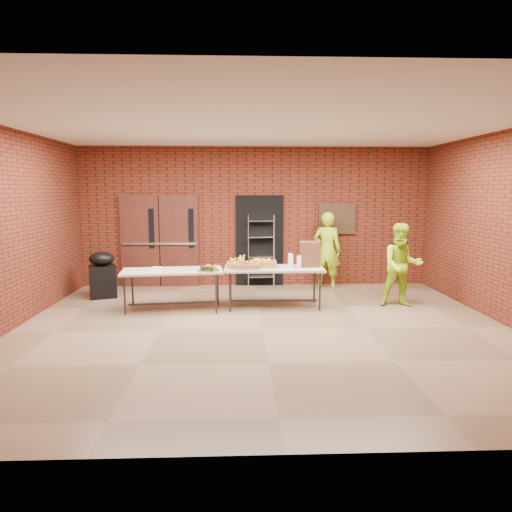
% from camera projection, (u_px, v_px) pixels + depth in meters
% --- Properties ---
extents(room, '(8.08, 7.08, 3.28)m').
position_uv_depth(room, '(263.00, 230.00, 7.08)').
color(room, brown).
rests_on(room, ground).
extents(double_doors, '(1.78, 0.12, 2.10)m').
position_uv_depth(double_doors, '(160.00, 241.00, 10.48)').
color(double_doors, '#4D2016').
rests_on(double_doors, room).
extents(dark_doorway, '(1.10, 0.06, 2.10)m').
position_uv_depth(dark_doorway, '(259.00, 241.00, 10.59)').
color(dark_doorway, black).
rests_on(dark_doorway, room).
extents(bronze_plaque, '(0.85, 0.04, 0.70)m').
position_uv_depth(bronze_plaque, '(337.00, 219.00, 10.57)').
color(bronze_plaque, '#412B1A').
rests_on(bronze_plaque, room).
extents(wire_rack, '(0.62, 0.24, 1.66)m').
position_uv_depth(wire_rack, '(261.00, 251.00, 10.48)').
color(wire_rack, silver).
rests_on(wire_rack, room).
extents(table_left, '(1.91, 0.96, 0.76)m').
position_uv_depth(table_left, '(173.00, 273.00, 8.42)').
color(table_left, tan).
rests_on(table_left, room).
extents(table_right, '(1.87, 0.80, 0.77)m').
position_uv_depth(table_right, '(274.00, 271.00, 8.63)').
color(table_right, tan).
rests_on(table_right, room).
extents(basket_bananas, '(0.42, 0.33, 0.13)m').
position_uv_depth(basket_bananas, '(238.00, 265.00, 8.57)').
color(basket_bananas, '#AC7D45').
rests_on(basket_bananas, table_right).
extents(basket_oranges, '(0.49, 0.38, 0.15)m').
position_uv_depth(basket_oranges, '(263.00, 264.00, 8.65)').
color(basket_oranges, '#AC7D45').
rests_on(basket_oranges, table_right).
extents(basket_apples, '(0.45, 0.35, 0.14)m').
position_uv_depth(basket_apples, '(246.00, 266.00, 8.45)').
color(basket_apples, '#AC7D45').
rests_on(basket_apples, table_right).
extents(muffin_tray, '(0.39, 0.39, 0.10)m').
position_uv_depth(muffin_tray, '(209.00, 268.00, 8.35)').
color(muffin_tray, '#194C14').
rests_on(muffin_tray, table_left).
extents(napkin_box, '(0.17, 0.11, 0.06)m').
position_uv_depth(napkin_box, '(157.00, 269.00, 8.39)').
color(napkin_box, white).
rests_on(napkin_box, table_left).
extents(coffee_dispenser, '(0.36, 0.32, 0.48)m').
position_uv_depth(coffee_dispenser, '(309.00, 254.00, 8.72)').
color(coffee_dispenser, brown).
rests_on(coffee_dispenser, table_right).
extents(cup_stack_front, '(0.08, 0.08, 0.25)m').
position_uv_depth(cup_stack_front, '(291.00, 261.00, 8.55)').
color(cup_stack_front, white).
rests_on(cup_stack_front, table_right).
extents(cup_stack_mid, '(0.08, 0.08, 0.24)m').
position_uv_depth(cup_stack_mid, '(299.00, 262.00, 8.48)').
color(cup_stack_mid, white).
rests_on(cup_stack_mid, table_right).
extents(cup_stack_back, '(0.09, 0.09, 0.26)m').
position_uv_depth(cup_stack_back, '(290.00, 260.00, 8.69)').
color(cup_stack_back, white).
rests_on(cup_stack_back, table_right).
extents(covered_grill, '(0.64, 0.59, 0.96)m').
position_uv_depth(covered_grill, '(103.00, 275.00, 9.44)').
color(covered_grill, black).
rests_on(covered_grill, room).
extents(volunteer_woman, '(0.75, 0.64, 1.74)m').
position_uv_depth(volunteer_woman, '(327.00, 250.00, 10.31)').
color(volunteer_woman, '#A3CE16').
rests_on(volunteer_woman, room).
extents(volunteer_man, '(0.83, 0.68, 1.60)m').
position_uv_depth(volunteer_man, '(402.00, 265.00, 8.67)').
color(volunteer_man, '#A3CE16').
rests_on(volunteer_man, room).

